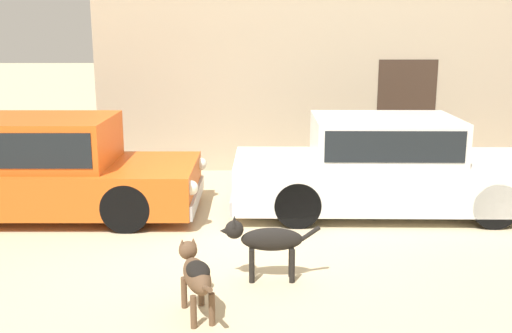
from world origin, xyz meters
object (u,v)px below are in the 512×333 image
object	(u,v)px
parked_sedan_nearest	(47,167)
stray_dog_tan	(196,273)
parked_sedan_second	(385,165)
stray_dog_spotted	(265,240)

from	to	relation	value
parked_sedan_nearest	stray_dog_tan	world-z (taller)	parked_sedan_nearest
parked_sedan_second	stray_dog_spotted	size ratio (longest dim) A/B	4.28
parked_sedan_nearest	stray_dog_spotted	size ratio (longest dim) A/B	4.09
parked_sedan_nearest	stray_dog_tan	distance (m)	4.02
stray_dog_spotted	stray_dog_tan	xyz separation A→B (m)	(-0.67, -0.80, -0.04)
parked_sedan_second	stray_dog_spotted	distance (m)	3.09
stray_dog_spotted	parked_sedan_second	bearing A→B (deg)	-126.06
stray_dog_tan	stray_dog_spotted	bearing A→B (deg)	-57.24
parked_sedan_second	stray_dog_spotted	bearing A→B (deg)	-125.10
parked_sedan_second	stray_dog_tan	world-z (taller)	parked_sedan_second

